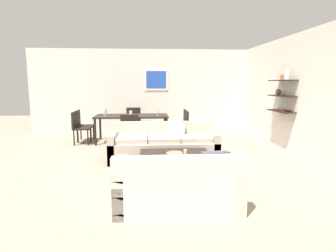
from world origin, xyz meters
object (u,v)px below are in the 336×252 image
at_px(dining_chair_right_near, 183,125).
at_px(wine_glass_right_far, 158,111).
at_px(candle_jar, 185,152).
at_px(wine_glass_left_far, 106,111).
at_px(dining_chair_head, 133,120).
at_px(wine_glass_right_near, 158,112).
at_px(coffee_table, 176,166).
at_px(decorative_bowl, 175,154).
at_px(dining_table, 132,118).
at_px(dining_chair_left_far, 82,123).
at_px(dining_chair_right_far, 181,122).
at_px(sofa_beige, 164,146).
at_px(loveseat_white, 178,185).
at_px(dining_chair_left_near, 79,126).
at_px(wine_glass_left_near, 104,112).
at_px(dining_chair_foot, 130,129).
at_px(wine_glass_foot, 131,113).

relative_size(dining_chair_right_near, wine_glass_right_far, 5.18).
relative_size(candle_jar, wine_glass_left_far, 0.44).
bearing_deg(dining_chair_head, wine_glass_right_near, -53.33).
xyz_separation_m(coffee_table, candle_jar, (0.18, 0.10, 0.23)).
distance_m(decorative_bowl, dining_table, 3.20).
bearing_deg(dining_chair_left_far, dining_chair_right_far, 0.00).
bearing_deg(dining_table, candle_jar, -69.06).
distance_m(sofa_beige, candle_jar, 1.09).
xyz_separation_m(dining_chair_left_far, wine_glass_left_far, (0.68, -0.09, 0.36)).
xyz_separation_m(wine_glass_left_far, wine_glass_right_near, (1.46, -0.23, -0.01)).
distance_m(dining_table, wine_glass_left_far, 0.76).
height_order(dining_chair_right_near, wine_glass_right_far, wine_glass_right_far).
bearing_deg(dining_chair_right_near, loveseat_white, -98.14).
height_order(decorative_bowl, dining_chair_right_far, dining_chair_right_far).
bearing_deg(dining_chair_left_near, decorative_bowl, -50.93).
xyz_separation_m(dining_chair_right_near, wine_glass_right_far, (-0.68, 0.32, 0.36)).
relative_size(candle_jar, dining_chair_right_near, 0.08).
height_order(wine_glass_left_near, wine_glass_right_far, wine_glass_right_far).
bearing_deg(sofa_beige, dining_chair_right_near, 69.43).
xyz_separation_m(dining_table, dining_chair_foot, (0.00, -0.86, -0.18)).
bearing_deg(wine_glass_right_near, wine_glass_left_near, 180.00).
bearing_deg(dining_chair_foot, sofa_beige, -52.43).
height_order(sofa_beige, candle_jar, sofa_beige).
relative_size(wine_glass_left_near, wine_glass_right_far, 0.98).
relative_size(sofa_beige, dining_chair_right_near, 2.60).
relative_size(sofa_beige, wine_glass_right_near, 15.49).
height_order(dining_chair_right_far, wine_glass_right_far, wine_glass_right_far).
distance_m(wine_glass_left_near, wine_glass_right_near, 1.46).
height_order(coffee_table, dining_chair_left_far, dining_chair_left_far).
distance_m(sofa_beige, wine_glass_foot, 1.77).
distance_m(dining_table, dining_chair_foot, 0.88).
bearing_deg(dining_chair_head, loveseat_white, -80.71).
bearing_deg(decorative_bowl, dining_chair_right_near, 79.96).
xyz_separation_m(dining_chair_left_far, dining_chair_head, (1.41, 0.66, 0.00)).
xyz_separation_m(loveseat_white, wine_glass_right_far, (-0.11, 4.35, 0.58)).
bearing_deg(wine_glass_foot, dining_chair_right_near, 7.74).
relative_size(dining_chair_right_near, dining_chair_left_far, 1.00).
height_order(loveseat_white, coffee_table, loveseat_white).
bearing_deg(dining_chair_right_near, dining_chair_foot, -154.98).
distance_m(wine_glass_right_far, wine_glass_right_near, 0.23).
bearing_deg(dining_chair_right_near, wine_glass_right_near, 172.26).
bearing_deg(sofa_beige, wine_glass_foot, 117.80).
distance_m(decorative_bowl, dining_chair_left_near, 3.68).
relative_size(loveseat_white, dining_chair_head, 1.86).
height_order(dining_chair_foot, dining_chair_right_near, same).
distance_m(candle_jar, dining_chair_head, 3.94).
xyz_separation_m(dining_chair_left_near, wine_glass_foot, (1.41, -0.19, 0.36)).
xyz_separation_m(sofa_beige, wine_glass_right_near, (-0.05, 1.77, 0.56)).
bearing_deg(wine_glass_foot, decorative_bowl, -71.21).
relative_size(coffee_table, dining_chair_right_far, 1.44).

